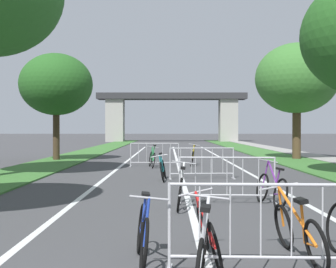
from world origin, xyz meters
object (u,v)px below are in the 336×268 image
at_px(bicycle_white_2, 181,190).
at_px(bicycle_yellow_4, 193,157).
at_px(bicycle_orange_8, 298,232).
at_px(crowd_barrier_fourth, 155,155).
at_px(bicycle_blue_1, 143,234).
at_px(bicycle_red_3, 208,234).
at_px(bicycle_green_5, 152,159).
at_px(tree_left_pine_near, 56,85).
at_px(bicycle_silver_7, 202,252).
at_px(crowd_barrier_second, 227,180).
at_px(crowd_barrier_third, 202,163).
at_px(bicycle_purple_6, 271,189).
at_px(crowd_barrier_nearest, 261,229).
at_px(bicycle_teal_9, 163,169).

distance_m(bicycle_white_2, bicycle_yellow_4, 11.07).
bearing_deg(bicycle_white_2, bicycle_orange_8, -66.81).
height_order(crowd_barrier_fourth, bicycle_blue_1, crowd_barrier_fourth).
relative_size(bicycle_red_3, bicycle_green_5, 1.02).
distance_m(tree_left_pine_near, bicycle_silver_7, 20.34).
relative_size(bicycle_white_2, bicycle_orange_8, 0.98).
distance_m(crowd_barrier_second, bicycle_yellow_4, 10.44).
distance_m(bicycle_blue_1, bicycle_green_5, 13.93).
relative_size(crowd_barrier_third, bicycle_blue_1, 1.36).
height_order(crowd_barrier_second, bicycle_purple_6, crowd_barrier_second).
xyz_separation_m(bicycle_yellow_4, bicycle_silver_7, (-0.76, -15.79, -0.02)).
relative_size(tree_left_pine_near, bicycle_orange_8, 3.25).
bearing_deg(crowd_barrier_fourth, crowd_barrier_nearest, -83.51).
bearing_deg(crowd_barrier_third, bicycle_teal_9, -162.27).
bearing_deg(bicycle_green_5, bicycle_purple_6, -82.62).
bearing_deg(crowd_barrier_nearest, tree_left_pine_near, 110.64).
height_order(crowd_barrier_third, crowd_barrier_fourth, same).
bearing_deg(bicycle_green_5, crowd_barrier_second, -87.17).
relative_size(crowd_barrier_nearest, bicycle_yellow_4, 1.24).
bearing_deg(bicycle_silver_7, bicycle_red_3, 89.09).
distance_m(bicycle_red_3, bicycle_green_5, 13.89).
height_order(tree_left_pine_near, bicycle_yellow_4, tree_left_pine_near).
bearing_deg(tree_left_pine_near, crowd_barrier_fourth, -35.54).
height_order(bicycle_yellow_4, bicycle_green_5, bicycle_yellow_4).
relative_size(tree_left_pine_near, bicycle_teal_9, 3.24).
distance_m(tree_left_pine_near, bicycle_yellow_4, 8.55).
bearing_deg(bicycle_purple_6, tree_left_pine_near, 111.51).
bearing_deg(bicycle_white_2, tree_left_pine_near, 116.72).
height_order(bicycle_yellow_4, bicycle_orange_8, bicycle_yellow_4).
bearing_deg(bicycle_silver_7, crowd_barrier_second, 87.73).
bearing_deg(bicycle_blue_1, crowd_barrier_fourth, -94.57).
xyz_separation_m(bicycle_yellow_4, bicycle_orange_8, (0.53, -14.88, -0.02)).
distance_m(bicycle_white_2, bicycle_silver_7, 4.75).
bearing_deg(bicycle_white_2, bicycle_blue_1, -95.11).
distance_m(tree_left_pine_near, bicycle_teal_9, 11.40).
distance_m(crowd_barrier_nearest, bicycle_red_3, 0.76).
height_order(bicycle_purple_6, bicycle_teal_9, bicycle_purple_6).
relative_size(crowd_barrier_third, bicycle_silver_7, 1.38).
xyz_separation_m(bicycle_silver_7, bicycle_teal_9, (-0.54, 9.86, 0.00)).
relative_size(crowd_barrier_second, bicycle_green_5, 1.34).
bearing_deg(tree_left_pine_near, bicycle_green_5, -39.36).
height_order(tree_left_pine_near, crowd_barrier_fourth, tree_left_pine_near).
bearing_deg(bicycle_yellow_4, crowd_barrier_second, 96.68).
relative_size(crowd_barrier_nearest, bicycle_orange_8, 1.27).
bearing_deg(bicycle_yellow_4, bicycle_white_2, 91.09).
relative_size(bicycle_yellow_4, bicycle_purple_6, 1.04).
bearing_deg(bicycle_red_3, bicycle_teal_9, 90.94).
xyz_separation_m(bicycle_silver_7, bicycle_orange_8, (1.29, 0.91, 0.00)).
bearing_deg(crowd_barrier_second, bicycle_yellow_4, 91.14).
bearing_deg(bicycle_red_3, bicycle_yellow_4, 84.24).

